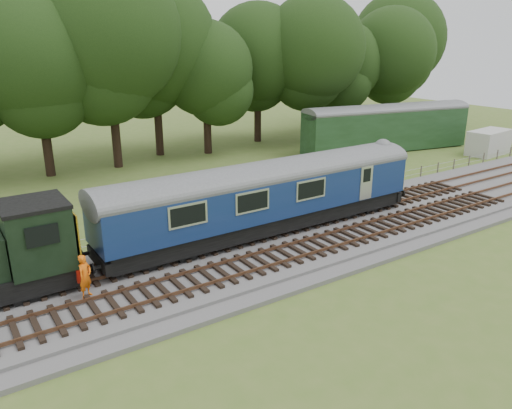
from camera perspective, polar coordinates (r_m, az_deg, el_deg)
ground at (r=24.82m, az=-0.05°, el=-5.64°), size 120.00×120.00×0.00m
ballast at (r=24.75m, az=-0.05°, el=-5.27°), size 70.00×7.00×0.35m
track_north at (r=25.73m, az=-1.78°, el=-3.73°), size 67.20×2.40×0.21m
track_south at (r=23.45m, az=2.13°, el=-6.05°), size 67.20×2.40×0.21m
fence at (r=28.38m, az=-5.10°, el=-2.51°), size 64.00×0.12×1.00m
tree_line at (r=43.91m, az=-16.25°, el=4.46°), size 70.00×8.00×18.00m
dmu_railcar at (r=25.84m, az=1.22°, el=1.53°), size 18.05×2.86×3.88m
worker at (r=20.97m, az=-18.94°, el=-7.74°), size 0.78×0.74×1.80m
parked_coach at (r=48.50m, az=14.74°, el=8.76°), size 16.85×6.10×4.24m
shed at (r=46.82m, az=10.04°, el=7.53°), size 3.67×3.67×2.77m
caravan at (r=50.35m, az=25.07°, el=6.47°), size 4.65×2.63×2.18m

